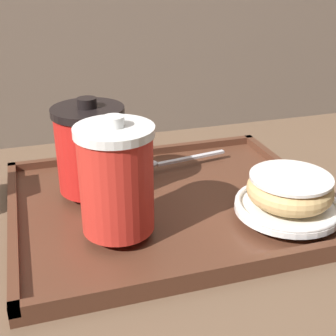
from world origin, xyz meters
name	(u,v)px	position (x,y,z in m)	size (l,w,h in m)	color
cafe_table	(184,298)	(0.00, 0.00, 0.55)	(1.01, 0.65, 0.70)	brown
serving_tray	(168,205)	(-0.02, 0.02, 0.71)	(0.43, 0.35, 0.02)	#512D1E
coffee_cup_front	(116,179)	(-0.10, -0.04, 0.79)	(0.09, 0.09, 0.14)	red
coffee_cup_rear	(90,148)	(-0.12, 0.07, 0.79)	(0.10, 0.10, 0.13)	red
plate_with_chocolate_donut	(288,206)	(0.12, -0.07, 0.73)	(0.14, 0.14, 0.01)	white
donut_chocolate_glazed	(290,189)	(0.12, -0.07, 0.76)	(0.11, 0.11, 0.04)	#DBB270
spoon	(161,162)	(0.00, 0.12, 0.73)	(0.16, 0.04, 0.01)	silver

